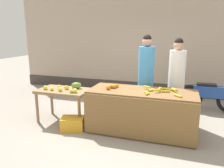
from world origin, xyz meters
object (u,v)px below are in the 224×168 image
Objects in this scene: vendor_woman_blue_shirt at (146,78)px; produce_crate at (73,124)px; parked_motorcycle at (210,96)px; vendor_woman_white_shirt at (176,81)px; produce_sack at (111,100)px.

vendor_woman_blue_shirt is 4.26× the size of produce_crate.
produce_crate is (-2.72, -1.99, -0.27)m from parked_motorcycle.
vendor_woman_blue_shirt is at bearing -174.99° from vendor_woman_white_shirt.
vendor_woman_white_shirt is 2.34m from produce_crate.
parked_motorcycle reaches higher than produce_sack.
vendor_woman_blue_shirt is 1.82m from parked_motorcycle.
vendor_woman_white_shirt is at bearing -131.29° from parked_motorcycle.
vendor_woman_white_shirt is at bearing 29.30° from produce_crate.
parked_motorcycle is at bearing 36.17° from produce_crate.
vendor_woman_blue_shirt reaches higher than parked_motorcycle.
vendor_woman_blue_shirt is 0.64m from vendor_woman_white_shirt.
vendor_woman_white_shirt reaches higher than produce_crate.
vendor_woman_white_shirt is 1.13× the size of parked_motorcycle.
vendor_woman_blue_shirt is at bearing -146.12° from parked_motorcycle.
parked_motorcycle is 2.71× the size of produce_sack.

